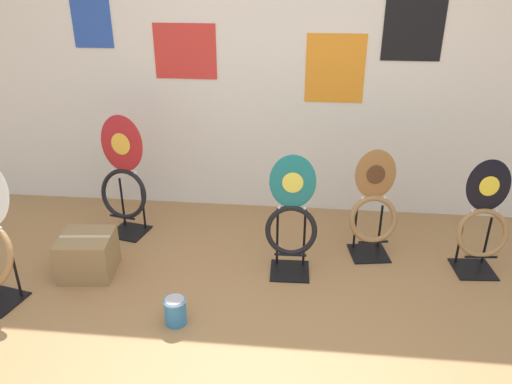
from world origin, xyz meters
name	(u,v)px	position (x,y,z in m)	size (l,w,h in m)	color
ground_plane	(242,381)	(0.00, 0.00, 0.00)	(14.00, 14.00, 0.00)	#A37547
wall_back	(273,62)	(0.00, 2.15, 1.30)	(8.00, 0.07, 2.60)	silver
toilet_seat_display_crimson_swirl	(124,181)	(-1.14, 1.51, 0.47)	(0.43, 0.33, 1.00)	black
toilet_seat_display_jazz_black	(483,223)	(1.55, 1.23, 0.39)	(0.37, 0.30, 0.85)	black
toilet_seat_display_teal_sax	(292,218)	(0.21, 1.07, 0.44)	(0.37, 0.29, 0.90)	black
toilet_seat_display_woodgrain	(373,212)	(0.81, 1.37, 0.37)	(0.38, 0.32, 0.84)	black
paint_can	(175,310)	(-0.47, 0.44, 0.09)	(0.14, 0.14, 0.18)	teal
storage_box	(88,255)	(-1.23, 0.92, 0.15)	(0.40, 0.40, 0.30)	#93754C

